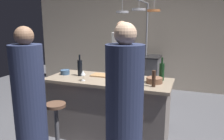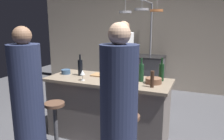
% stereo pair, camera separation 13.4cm
% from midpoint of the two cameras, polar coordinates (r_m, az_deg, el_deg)
% --- Properties ---
extents(ground_plane, '(9.00, 9.00, 0.00)m').
position_cam_midpoint_polar(ground_plane, '(3.49, 0.16, -16.78)').
color(ground_plane, '#4C4C51').
extents(back_wall, '(6.40, 0.16, 2.60)m').
position_cam_midpoint_polar(back_wall, '(5.80, 11.08, 8.17)').
color(back_wall, '#BCAD99').
rests_on(back_wall, ground_plane).
extents(kitchen_island, '(1.80, 0.72, 0.90)m').
position_cam_midpoint_polar(kitchen_island, '(3.29, 0.17, -9.87)').
color(kitchen_island, slate).
rests_on(kitchen_island, ground_plane).
extents(stove_range, '(0.80, 0.64, 0.89)m').
position_cam_midpoint_polar(stove_range, '(5.54, 9.88, -0.92)').
color(stove_range, '#47474C').
rests_on(stove_range, ground_plane).
extents(chef, '(0.36, 0.36, 1.72)m').
position_cam_midpoint_polar(chef, '(4.01, 3.89, -0.65)').
color(chef, white).
rests_on(chef, ground_plane).
extents(bar_stool_right, '(0.28, 0.28, 0.68)m').
position_cam_midpoint_polar(bar_stool_right, '(2.64, 5.73, -17.71)').
color(bar_stool_right, '#4C4C51').
rests_on(bar_stool_right, ground_plane).
extents(guest_right, '(0.36, 0.36, 1.70)m').
position_cam_midpoint_polar(guest_right, '(2.15, 3.61, -12.68)').
color(guest_right, '#262D4C').
rests_on(guest_right, ground_plane).
extents(bar_stool_left, '(0.28, 0.28, 0.68)m').
position_cam_midpoint_polar(bar_stool_left, '(3.05, -13.26, -13.69)').
color(bar_stool_left, '#4C4C51').
rests_on(bar_stool_left, ground_plane).
extents(guest_left, '(0.35, 0.35, 1.66)m').
position_cam_midpoint_polar(guest_left, '(2.65, -19.71, -8.87)').
color(guest_left, '#262D4C').
rests_on(guest_left, ground_plane).
extents(overhead_pot_rack, '(0.91, 1.31, 2.17)m').
position_cam_midpoint_polar(overhead_pot_rack, '(4.88, 9.25, 12.39)').
color(overhead_pot_rack, gray).
rests_on(overhead_pot_rack, ground_plane).
extents(potted_plant, '(0.36, 0.36, 0.52)m').
position_cam_midpoint_polar(potted_plant, '(5.01, -12.63, -4.22)').
color(potted_plant, brown).
rests_on(potted_plant, ground_plane).
extents(cutting_board, '(0.32, 0.22, 0.02)m').
position_cam_midpoint_polar(cutting_board, '(3.33, -1.41, -1.35)').
color(cutting_board, '#997047').
rests_on(cutting_board, kitchen_island).
extents(pepper_mill, '(0.05, 0.05, 0.21)m').
position_cam_midpoint_polar(pepper_mill, '(2.78, 11.82, -2.36)').
color(pepper_mill, '#382319').
rests_on(pepper_mill, kitchen_island).
extents(wine_bottle_green, '(0.07, 0.07, 0.33)m').
position_cam_midpoint_polar(wine_bottle_green, '(3.02, 8.89, -0.61)').
color(wine_bottle_green, '#193D23').
rests_on(wine_bottle_green, kitchen_island).
extents(wine_bottle_rose, '(0.07, 0.07, 0.31)m').
position_cam_midpoint_polar(wine_bottle_rose, '(3.08, 5.74, -0.43)').
color(wine_bottle_rose, '#B78C8E').
rests_on(wine_bottle_rose, kitchen_island).
extents(wine_bottle_red, '(0.07, 0.07, 0.32)m').
position_cam_midpoint_polar(wine_bottle_red, '(3.11, 13.99, -0.48)').
color(wine_bottle_red, '#143319').
rests_on(wine_bottle_red, kitchen_island).
extents(wine_bottle_dark, '(0.07, 0.07, 0.32)m').
position_cam_midpoint_polar(wine_bottle_dark, '(3.35, -7.16, 0.70)').
color(wine_bottle_dark, black).
rests_on(wine_bottle_dark, kitchen_island).
extents(wine_glass_near_left_guest, '(0.07, 0.07, 0.15)m').
position_cam_midpoint_polar(wine_glass_near_left_guest, '(3.20, 3.29, -0.16)').
color(wine_glass_near_left_guest, silver).
rests_on(wine_glass_near_left_guest, kitchen_island).
extents(wine_glass_by_chef, '(0.07, 0.07, 0.15)m').
position_cam_midpoint_polar(wine_glass_by_chef, '(3.06, -6.48, -0.79)').
color(wine_glass_by_chef, silver).
rests_on(wine_glass_by_chef, kitchen_island).
extents(wine_glass_near_right_guest, '(0.07, 0.07, 0.15)m').
position_cam_midpoint_polar(wine_glass_near_right_guest, '(2.82, 5.90, -1.94)').
color(wine_glass_near_right_guest, silver).
rests_on(wine_glass_near_right_guest, kitchen_island).
extents(mixing_bowl_blue, '(0.14, 0.14, 0.07)m').
position_cam_midpoint_polar(mixing_bowl_blue, '(3.50, -10.89, -0.45)').
color(mixing_bowl_blue, '#334C6B').
rests_on(mixing_bowl_blue, kitchen_island).
extents(mixing_bowl_wooden, '(0.22, 0.22, 0.07)m').
position_cam_midpoint_polar(mixing_bowl_wooden, '(2.97, 12.06, -2.75)').
color(mixing_bowl_wooden, brown).
rests_on(mixing_bowl_wooden, kitchen_island).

